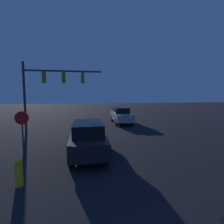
# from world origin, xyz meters

# --- Properties ---
(car_near) EXTENTS (1.74, 4.77, 1.64)m
(car_near) POSITION_xyz_m (-1.79, 9.75, 0.87)
(car_near) COLOR black
(car_near) RESTS_ON ground_plane
(car_far) EXTENTS (1.82, 4.80, 1.64)m
(car_far) POSITION_xyz_m (2.00, 18.68, 0.87)
(car_far) COLOR #99999E
(car_far) RESTS_ON ground_plane
(traffic_signal_mast) EXTENTS (6.14, 0.30, 5.52)m
(traffic_signal_mast) POSITION_xyz_m (-4.55, 15.88, 3.85)
(traffic_signal_mast) COLOR #2D2D2D
(traffic_signal_mast) RESTS_ON ground_plane
(stop_sign) EXTENTS (0.63, 0.07, 2.19)m
(stop_sign) POSITION_xyz_m (-4.84, 9.85, 1.51)
(stop_sign) COLOR #2D2D2D
(stop_sign) RESTS_ON ground_plane
(fire_hydrant) EXTENTS (0.24, 0.24, 0.93)m
(fire_hydrant) POSITION_xyz_m (-4.12, 7.00, 0.46)
(fire_hydrant) COLOR gold
(fire_hydrant) RESTS_ON ground_plane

